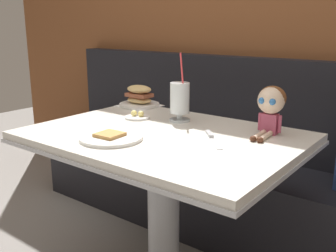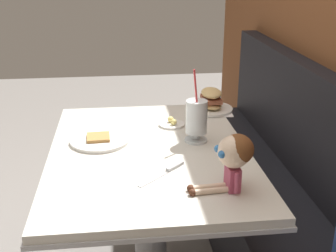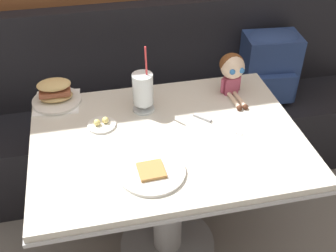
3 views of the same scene
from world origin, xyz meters
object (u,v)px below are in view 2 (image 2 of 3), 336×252
milkshake_glass (196,118)px  butter_knife (169,170)px  seated_doll (234,155)px  butter_saucer (172,124)px  sandwich_plate (211,102)px  toast_plate (100,140)px

milkshake_glass → butter_knife: size_ratio=1.71×
butter_knife → seated_doll: seated_doll is taller
butter_saucer → butter_knife: butter_saucer is taller
sandwich_plate → seated_doll: (0.80, -0.09, 0.08)m
sandwich_plate → seated_doll: seated_doll is taller
butter_saucer → seated_doll: (0.61, 0.13, 0.12)m
butter_saucer → butter_knife: bearing=-8.3°
butter_saucer → butter_knife: size_ratio=0.65×
toast_plate → milkshake_glass: size_ratio=0.79×
toast_plate → sandwich_plate: size_ratio=1.14×
toast_plate → butter_knife: bearing=41.0°
toast_plate → butter_knife: toast_plate is taller
toast_plate → sandwich_plate: sandwich_plate is taller
milkshake_glass → butter_saucer: (-0.19, -0.08, -0.09)m
butter_saucer → toast_plate: bearing=-64.7°
butter_knife → seated_doll: bearing=50.7°
toast_plate → milkshake_glass: (0.04, 0.41, 0.09)m
sandwich_plate → butter_saucer: bearing=-50.5°
milkshake_glass → butter_knife: 0.31m
butter_knife → sandwich_plate: bearing=155.6°
milkshake_glass → butter_saucer: 0.23m
butter_knife → seated_doll: size_ratio=0.83×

